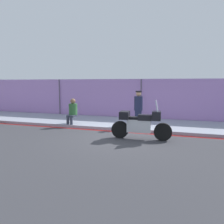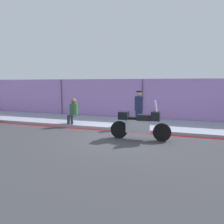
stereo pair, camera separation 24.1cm
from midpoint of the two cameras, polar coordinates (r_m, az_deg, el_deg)
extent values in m
plane|color=#38383D|center=(8.94, 1.86, -6.57)|extent=(120.00, 120.00, 0.00)
cube|color=#8E93A3|center=(11.41, 5.43, -3.12)|extent=(40.02, 3.24, 0.14)
cube|color=red|center=(9.80, 3.31, -5.30)|extent=(40.02, 0.18, 0.01)
cube|color=#AD7FC6|center=(12.93, 7.10, 3.21)|extent=(38.02, 0.08, 2.42)
cylinder|color=#4C4C51|center=(14.79, -14.00, 3.59)|extent=(0.05, 0.05, 2.42)
cylinder|color=#4C4C51|center=(12.83, 7.01, 3.17)|extent=(0.05, 0.05, 2.42)
cylinder|color=black|center=(8.52, 12.36, -5.11)|extent=(0.69, 0.17, 0.68)
cylinder|color=black|center=(8.74, 1.32, -4.60)|extent=(0.69, 0.17, 0.68)
cube|color=silver|center=(8.56, 6.23, -3.63)|extent=(0.93, 0.32, 0.51)
cube|color=black|center=(8.47, 7.83, -1.41)|extent=(0.53, 0.33, 0.22)
cube|color=black|center=(8.53, 5.59, -1.59)|extent=(0.61, 0.31, 0.10)
cube|color=black|center=(8.42, 10.77, -0.98)|extent=(0.34, 0.49, 0.34)
cube|color=silver|center=(8.37, 10.84, 1.59)|extent=(0.12, 0.42, 0.42)
cube|color=black|center=(8.60, 2.52, -0.81)|extent=(0.38, 0.52, 0.30)
cylinder|color=#191E38|center=(10.90, 6.23, -1.40)|extent=(0.34, 0.34, 0.70)
cylinder|color=#191E38|center=(10.81, 6.28, 2.25)|extent=(0.42, 0.42, 0.70)
sphere|color=tan|center=(10.78, 6.32, 4.78)|extent=(0.26, 0.26, 0.26)
cylinder|color=black|center=(10.78, 6.33, 5.36)|extent=(0.30, 0.30, 0.06)
cylinder|color=#2D3342|center=(11.06, -12.08, -2.19)|extent=(0.14, 0.14, 0.39)
cylinder|color=#2D3342|center=(10.97, -11.20, -2.24)|extent=(0.14, 0.14, 0.39)
cube|color=#2D3342|center=(11.15, -11.18, -1.06)|extent=(0.36, 0.39, 0.10)
cylinder|color=#2D6033|center=(11.28, -10.74, 0.73)|extent=(0.43, 0.43, 0.56)
sphere|color=brown|center=(11.24, -10.79, 2.82)|extent=(0.27, 0.27, 0.27)
camera|label=1|loc=(0.12, -90.69, -0.09)|focal=35.00mm
camera|label=2|loc=(0.12, 89.31, 0.09)|focal=35.00mm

